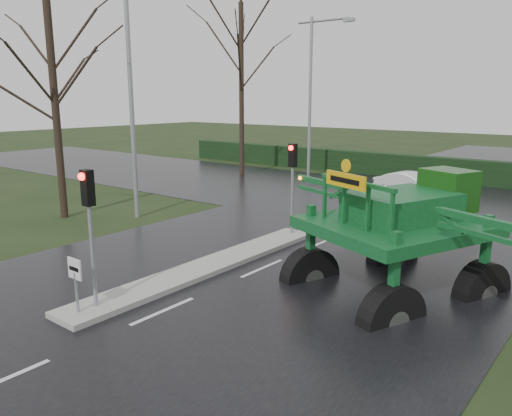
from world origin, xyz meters
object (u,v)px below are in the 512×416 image
Objects in this scene: street_light_left_far at (315,84)px; white_sedan at (412,198)px; traffic_signal_mid at (292,169)px; street_light_left_near at (135,77)px; traffic_signal_near at (89,209)px; keep_left_sign at (75,277)px; crop_sprayer at (318,205)px.

white_sedan is (7.62, -2.44, -5.99)m from street_light_left_far.
traffic_signal_mid is 7.83m from street_light_left_near.
traffic_signal_near is at bearing -90.00° from traffic_signal_mid.
street_light_left_far is (0.00, 14.00, 0.00)m from street_light_left_near.
street_light_left_near is 1.00× the size of street_light_left_far.
street_light_left_near is at bearing 132.59° from keep_left_sign.
street_light_left_far is at bearing 90.00° from street_light_left_near.
crop_sprayer is 1.91× the size of white_sedan.
street_light_left_near is (-6.89, 7.01, 3.40)m from traffic_signal_near.
white_sedan is at bearing -17.75° from street_light_left_far.
street_light_left_far is (-6.89, 12.51, 3.40)m from traffic_signal_mid.
traffic_signal_near is 0.46× the size of crop_sprayer.
traffic_signal_near is 6.20m from crop_sprayer.
keep_left_sign is 9.12m from traffic_signal_mid.
street_light_left_far is at bearing 80.97° from white_sedan.
traffic_signal_mid is at bearing -61.14° from street_light_left_far.
street_light_left_near reaches higher than traffic_signal_near.
street_light_left_near and street_light_left_far have the same top height.
crop_sprayer is (2.95, -3.06, -0.42)m from traffic_signal_mid.
white_sedan is (0.73, 10.07, -2.59)m from traffic_signal_mid.
street_light_left_far is at bearing 144.21° from crop_sprayer.
street_light_left_near is at bearing -167.79° from traffic_signal_mid.
keep_left_sign is 0.34× the size of white_sedan.
traffic_signal_mid reaches higher than white_sedan.
keep_left_sign is 19.11m from white_sedan.
street_light_left_far is 2.50× the size of white_sedan.
street_light_left_near is (-6.89, 7.50, 4.93)m from keep_left_sign.
keep_left_sign is at bearing -90.00° from traffic_signal_near.
traffic_signal_mid is 0.35× the size of street_light_left_far.
street_light_left_far is (-6.89, 21.50, 4.93)m from keep_left_sign.
traffic_signal_mid is 4.27m from crop_sprayer.
keep_left_sign is at bearing -72.22° from street_light_left_far.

